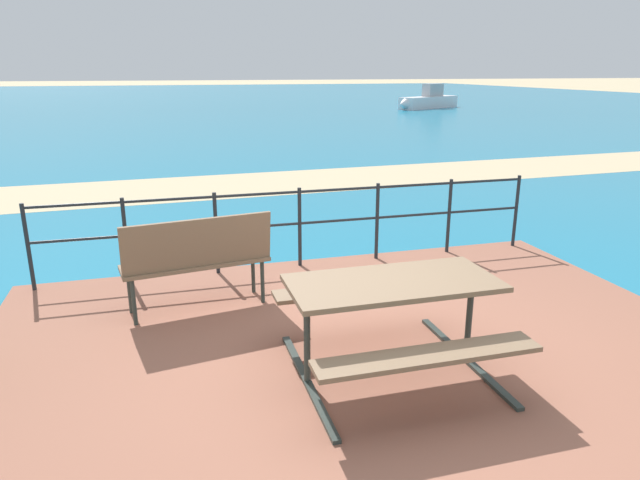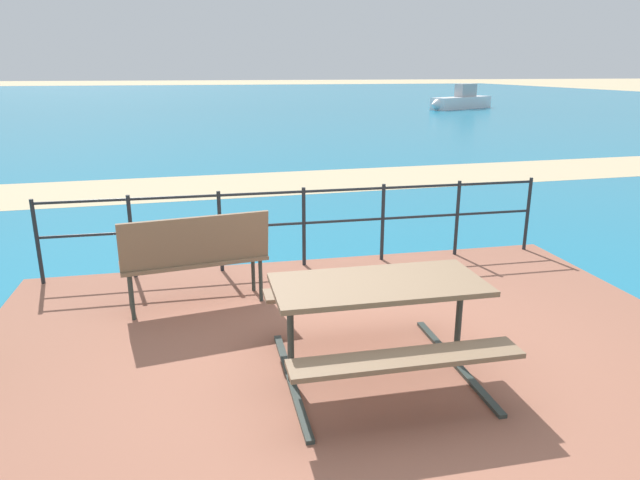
# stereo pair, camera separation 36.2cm
# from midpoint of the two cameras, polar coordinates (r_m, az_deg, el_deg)

# --- Properties ---
(ground_plane) EXTENTS (240.00, 240.00, 0.00)m
(ground_plane) POSITION_cam_midpoint_polar(r_m,az_deg,el_deg) (4.79, 6.10, -12.62)
(ground_plane) COLOR tan
(patio_paving) EXTENTS (6.40, 5.20, 0.06)m
(patio_paving) POSITION_cam_midpoint_polar(r_m,az_deg,el_deg) (4.78, 6.11, -12.31)
(patio_paving) COLOR #935B47
(patio_paving) RESTS_ON ground
(sea_water) EXTENTS (90.00, 90.00, 0.01)m
(sea_water) POSITION_cam_midpoint_polar(r_m,az_deg,el_deg) (44.03, -10.61, 13.51)
(sea_water) COLOR teal
(sea_water) RESTS_ON ground
(beach_strip) EXTENTS (54.06, 4.82, 0.01)m
(beach_strip) POSITION_cam_midpoint_polar(r_m,az_deg,el_deg) (12.10, -5.47, 5.60)
(beach_strip) COLOR tan
(beach_strip) RESTS_ON ground
(picnic_table) EXTENTS (1.58, 1.52, 0.77)m
(picnic_table) POSITION_cam_midpoint_polar(r_m,az_deg,el_deg) (4.34, 8.23, -6.45)
(picnic_table) COLOR #7A6047
(picnic_table) RESTS_ON patio_paving
(park_bench) EXTENTS (1.46, 0.64, 0.96)m
(park_bench) POSITION_cam_midpoint_polar(r_m,az_deg,el_deg) (5.60, -10.59, -1.27)
(park_bench) COLOR #7A6047
(park_bench) RESTS_ON patio_paving
(railing_fence) EXTENTS (5.94, 0.04, 0.95)m
(railing_fence) POSITION_cam_midpoint_polar(r_m,az_deg,el_deg) (6.73, -0.10, 2.25)
(railing_fence) COLOR #1E2328
(railing_fence) RESTS_ON patio_paving
(boat_mid) EXTENTS (4.99, 3.26, 1.45)m
(boat_mid) POSITION_cam_midpoint_polar(r_m,az_deg,el_deg) (36.27, 14.24, 13.37)
(boat_mid) COLOR silver
(boat_mid) RESTS_ON sea_water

